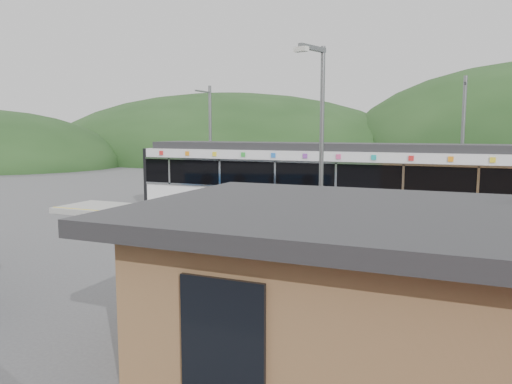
% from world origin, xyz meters
% --- Properties ---
extents(ground, '(120.00, 120.00, 0.00)m').
position_xyz_m(ground, '(0.00, 0.00, 0.00)').
color(ground, '#4C4C4F').
rests_on(ground, ground).
extents(hills, '(146.00, 149.00, 26.00)m').
position_xyz_m(hills, '(6.19, 5.29, 0.00)').
color(hills, '#1E3D19').
rests_on(hills, ground).
extents(platform, '(26.00, 3.20, 0.30)m').
position_xyz_m(platform, '(0.00, 3.30, 0.15)').
color(platform, '#9E9E99').
rests_on(platform, ground).
extents(yellow_line, '(26.00, 0.10, 0.01)m').
position_xyz_m(yellow_line, '(0.00, 2.00, 0.30)').
color(yellow_line, yellow).
rests_on(yellow_line, platform).
extents(train, '(20.44, 3.01, 3.74)m').
position_xyz_m(train, '(1.25, 6.00, 2.06)').
color(train, black).
rests_on(train, ground).
extents(catenary_mast_west, '(0.18, 1.80, 7.00)m').
position_xyz_m(catenary_mast_west, '(-7.00, 8.56, 3.65)').
color(catenary_mast_west, slate).
rests_on(catenary_mast_west, ground).
extents(catenary_mast_east, '(0.18, 1.80, 7.00)m').
position_xyz_m(catenary_mast_east, '(7.00, 8.56, 3.65)').
color(catenary_mast_east, slate).
rests_on(catenary_mast_east, ground).
extents(station_shelter, '(9.20, 6.20, 3.00)m').
position_xyz_m(station_shelter, '(6.00, -9.01, 1.55)').
color(station_shelter, olive).
rests_on(station_shelter, ground).
extents(lamp_post, '(0.45, 1.19, 6.60)m').
position_xyz_m(lamp_post, '(3.63, -4.96, 3.92)').
color(lamp_post, slate).
rests_on(lamp_post, ground).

